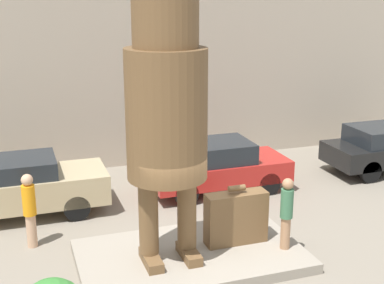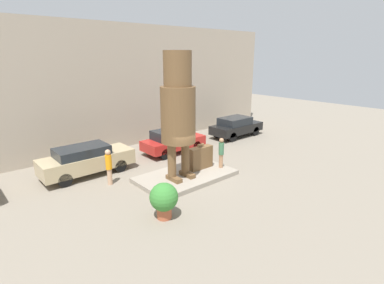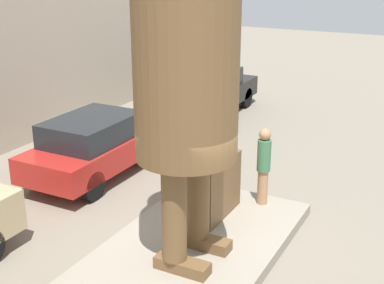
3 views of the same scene
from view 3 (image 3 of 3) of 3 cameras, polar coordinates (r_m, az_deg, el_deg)
name	(u,v)px [view 3 (image 3 of 3)]	position (r m, az deg, el deg)	size (l,w,h in m)	color
ground_plane	(195,252)	(9.94, 0.37, -11.62)	(60.00, 60.00, 0.00)	gray
pedestal	(195,246)	(9.88, 0.37, -11.05)	(4.88, 2.86, 0.23)	gray
statue_figure	(186,52)	(8.09, -0.64, 9.60)	(1.63, 1.63, 6.01)	brown
giant_suitcase	(216,187)	(10.48, 2.63, -4.83)	(1.40, 0.44, 1.37)	brown
tourist	(264,163)	(10.93, 7.65, -2.24)	(0.28, 0.28, 1.63)	#A87A56
parked_car_red	(96,144)	(13.05, -10.17, -0.24)	(4.04, 1.74, 1.50)	#B2231E
parked_car_black	(209,91)	(17.89, 1.83, 5.48)	(4.28, 1.75, 1.52)	black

